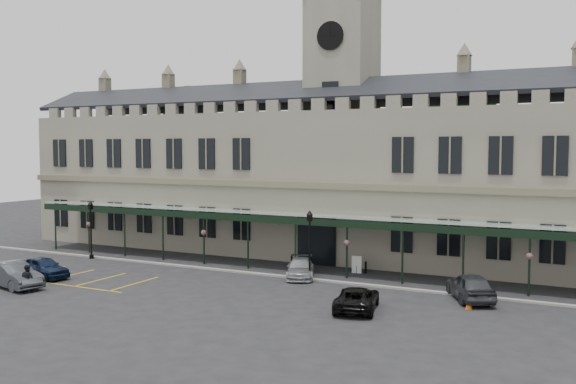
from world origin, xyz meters
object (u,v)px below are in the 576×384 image
at_px(lamp_post_left, 91,224).
at_px(lamp_post_mid, 310,239).
at_px(clock_tower, 342,100).
at_px(car_left_b, 13,275).
at_px(traffic_cone, 469,304).
at_px(station_building, 341,179).
at_px(car_van, 357,298).
at_px(car_taxi, 300,268).
at_px(car_left_a, 43,267).
at_px(person_b, 27,279).
at_px(car_right_a, 470,287).
at_px(sign_board, 357,265).

distance_m(lamp_post_left, lamp_post_mid, 19.91).
height_order(clock_tower, car_left_b, clock_tower).
bearing_deg(car_left_b, traffic_cone, -61.95).
bearing_deg(lamp_post_left, station_building, 31.42).
relative_size(station_building, car_van, 12.71).
xyz_separation_m(car_left_b, car_van, (22.10, 4.76, -0.18)).
bearing_deg(car_taxi, car_left_a, -176.30).
bearing_deg(traffic_cone, car_taxi, 163.91).
height_order(traffic_cone, person_b, person_b).
bearing_deg(lamp_post_mid, car_left_b, -147.84).
bearing_deg(person_b, car_right_a, -161.57).
height_order(clock_tower, car_taxi, clock_tower).
xyz_separation_m(car_left_a, car_taxi, (16.00, 8.31, -0.09)).
relative_size(sign_board, car_van, 0.27).
bearing_deg(station_building, lamp_post_left, -148.58).
xyz_separation_m(clock_tower, car_left_b, (-14.33, -21.46, -12.28)).
height_order(car_left_a, car_left_b, car_left_b).
distance_m(station_building, car_left_b, 26.35).
xyz_separation_m(car_van, person_b, (-20.06, -5.34, 0.24)).
relative_size(car_left_a, car_left_b, 0.87).
distance_m(lamp_post_left, person_b, 12.54).
relative_size(traffic_cone, sign_board, 0.50).
bearing_deg(car_right_a, car_van, 17.13).
xyz_separation_m(clock_tower, lamp_post_left, (-17.71, -10.91, -10.27)).
xyz_separation_m(station_building, sign_board, (3.97, -6.70, -5.85)).
relative_size(traffic_cone, car_van, 0.13).
height_order(car_taxi, car_van, car_taxi).
bearing_deg(car_van, lamp_post_left, -26.13).
relative_size(lamp_post_mid, car_taxi, 1.08).
xyz_separation_m(station_building, car_left_b, (-14.33, -21.38, -5.63)).
bearing_deg(car_van, station_building, -78.27).
height_order(lamp_post_mid, sign_board, lamp_post_mid).
distance_m(sign_board, car_van, 10.62).
height_order(car_taxi, person_b, person_b).
bearing_deg(car_right_a, clock_tower, -69.27).
bearing_deg(person_b, car_left_b, -20.34).
xyz_separation_m(car_van, car_right_a, (5.24, 5.23, 0.17)).
bearing_deg(person_b, car_left_a, -58.04).
bearing_deg(car_van, car_right_a, -148.36).
distance_m(station_building, traffic_cone, 19.98).
bearing_deg(person_b, lamp_post_mid, -147.11).
relative_size(lamp_post_mid, car_right_a, 1.01).
distance_m(lamp_post_left, car_right_a, 30.78).
bearing_deg(traffic_cone, car_right_a, 99.19).
distance_m(lamp_post_mid, car_van, 8.24).
distance_m(clock_tower, traffic_cone, 22.97).
bearing_deg(car_right_a, car_left_a, -14.02).
xyz_separation_m(traffic_cone, sign_board, (-9.38, 6.84, 0.31)).
height_order(car_van, person_b, person_b).
distance_m(traffic_cone, person_b, 27.00).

